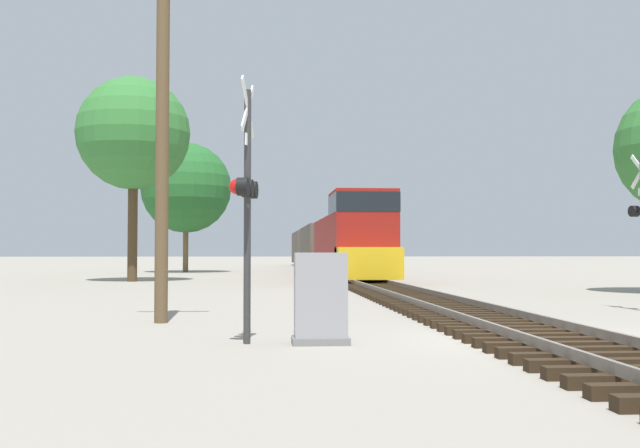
% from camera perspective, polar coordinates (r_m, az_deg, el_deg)
% --- Properties ---
extents(ground_plane, '(400.00, 400.00, 0.00)m').
position_cam_1_polar(ground_plane, '(13.60, 15.86, -8.53)').
color(ground_plane, gray).
extents(rail_track_bed, '(2.60, 160.00, 0.31)m').
position_cam_1_polar(rail_track_bed, '(13.59, 15.85, -7.96)').
color(rail_track_bed, black).
rests_on(rail_track_bed, ground).
extents(freight_train, '(2.89, 53.03, 4.33)m').
position_cam_1_polar(freight_train, '(57.48, 0.24, -1.76)').
color(freight_train, maroon).
rests_on(freight_train, ground).
extents(crossing_signal_near, '(0.48, 1.01, 4.43)m').
position_cam_1_polar(crossing_signal_near, '(12.63, -5.69, 2.30)').
color(crossing_signal_near, '#333333').
rests_on(crossing_signal_near, ground).
extents(relay_cabinet, '(0.95, 0.61, 1.52)m').
position_cam_1_polar(relay_cabinet, '(12.52, 0.04, -5.73)').
color(relay_cabinet, slate).
rests_on(relay_cabinet, ground).
extents(utility_pole, '(1.80, 0.29, 7.79)m').
position_cam_1_polar(utility_pole, '(16.70, -11.93, 6.51)').
color(utility_pole, brown).
rests_on(utility_pole, ground).
extents(tree_mid_background, '(5.77, 5.77, 10.46)m').
position_cam_1_polar(tree_mid_background, '(39.68, -14.03, 6.67)').
color(tree_mid_background, '#473521').
rests_on(tree_mid_background, ground).
extents(tree_deep_background, '(6.58, 6.58, 9.45)m').
position_cam_1_polar(tree_deep_background, '(55.48, -10.17, 2.72)').
color(tree_deep_background, brown).
rests_on(tree_deep_background, ground).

